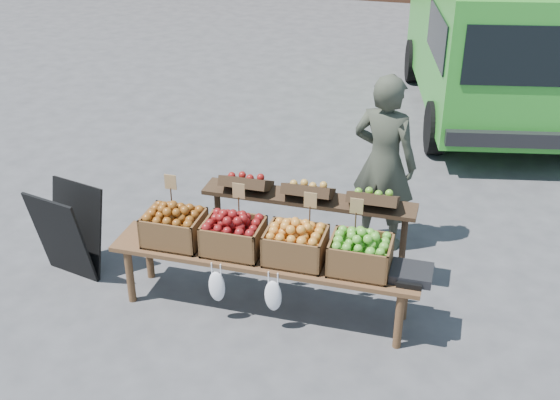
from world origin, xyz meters
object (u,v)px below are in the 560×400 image
(delivery_van, at_px, (494,44))
(crate_russet_pears, at_px, (234,237))
(display_bench, at_px, (265,283))
(crate_golden_apples, at_px, (174,228))
(back_table, at_px, (308,223))
(crate_red_apples, at_px, (296,246))
(vendor, at_px, (384,163))
(chalkboard_sign, at_px, (69,232))
(crate_green_apples, at_px, (360,255))
(weighing_scale, at_px, (411,273))

(delivery_van, relative_size, crate_russet_pears, 9.54)
(display_bench, height_order, crate_golden_apples, crate_golden_apples)
(delivery_van, distance_m, crate_russet_pears, 5.92)
(back_table, relative_size, crate_red_apples, 4.20)
(crate_red_apples, bearing_deg, vendor, 69.55)
(crate_russet_pears, bearing_deg, delivery_van, 69.53)
(chalkboard_sign, bearing_deg, crate_golden_apples, 10.23)
(delivery_van, relative_size, crate_red_apples, 9.54)
(chalkboard_sign, bearing_deg, back_table, 30.38)
(crate_red_apples, xyz_separation_m, crate_green_apples, (0.55, 0.00, 0.00))
(delivery_van, height_order, crate_golden_apples, delivery_van)
(crate_russet_pears, xyz_separation_m, crate_red_apples, (0.55, 0.00, 0.00))
(back_table, height_order, crate_russet_pears, back_table)
(delivery_van, height_order, crate_green_apples, delivery_van)
(display_bench, bearing_deg, weighing_scale, 0.00)
(delivery_van, relative_size, back_table, 2.27)
(delivery_van, xyz_separation_m, weighing_scale, (-0.54, -5.53, -0.46))
(crate_golden_apples, bearing_deg, display_bench, 0.00)
(crate_golden_apples, bearing_deg, crate_russet_pears, 0.00)
(chalkboard_sign, xyz_separation_m, crate_red_apples, (2.22, -0.06, 0.26))
(back_table, xyz_separation_m, crate_russet_pears, (-0.49, -0.72, 0.19))
(crate_golden_apples, bearing_deg, crate_green_apples, 0.00)
(weighing_scale, bearing_deg, crate_golden_apples, 180.00)
(crate_russet_pears, bearing_deg, vendor, 52.75)
(delivery_van, relative_size, weighing_scale, 14.02)
(back_table, distance_m, crate_golden_apples, 1.28)
(crate_russet_pears, bearing_deg, crate_green_apples, 0.00)
(vendor, distance_m, chalkboard_sign, 3.10)
(vendor, relative_size, back_table, 0.86)
(crate_green_apples, bearing_deg, crate_golden_apples, 180.00)
(chalkboard_sign, relative_size, display_bench, 0.34)
(back_table, relative_size, weighing_scale, 6.18)
(weighing_scale, bearing_deg, chalkboard_sign, 178.91)
(crate_green_apples, bearing_deg, vendor, 90.83)
(weighing_scale, bearing_deg, back_table, 145.30)
(delivery_van, bearing_deg, crate_red_apples, -116.78)
(delivery_van, height_order, chalkboard_sign, delivery_van)
(weighing_scale, bearing_deg, delivery_van, 84.42)
(crate_golden_apples, bearing_deg, vendor, 41.06)
(chalkboard_sign, relative_size, crate_russet_pears, 1.82)
(back_table, bearing_deg, crate_red_apples, -84.86)
(back_table, bearing_deg, vendor, 49.66)
(crate_golden_apples, bearing_deg, chalkboard_sign, 176.90)
(crate_russet_pears, height_order, crate_red_apples, same)
(crate_green_apples, bearing_deg, crate_red_apples, 180.00)
(chalkboard_sign, distance_m, crate_russet_pears, 1.69)
(delivery_van, xyz_separation_m, vendor, (-0.99, -4.12, -0.16))
(vendor, distance_m, weighing_scale, 1.52)
(display_bench, height_order, weighing_scale, weighing_scale)
(delivery_van, bearing_deg, vendor, -114.95)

